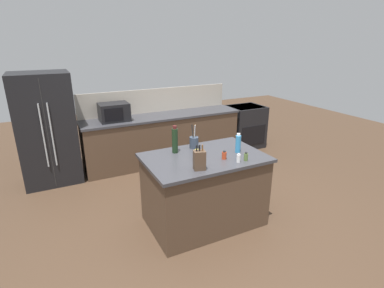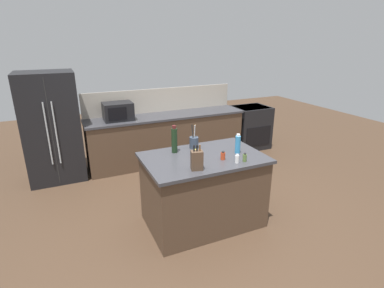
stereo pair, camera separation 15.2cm
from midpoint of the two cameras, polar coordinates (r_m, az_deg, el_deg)
The scene contains 15 objects.
ground_plane at distance 4.16m, azimuth 3.13°, elevation -14.47°, with size 14.00×14.00×0.00m, color #473323.
back_counter_run at distance 5.89m, azimuth -4.00°, elevation 1.13°, with size 3.06×0.66×0.94m.
wall_backsplash at distance 6.00m, azimuth -5.22°, elevation 8.35°, with size 3.02×0.03×0.46m, color #B2A899.
kitchen_island at distance 3.92m, azimuth 3.25°, elevation -8.74°, with size 1.49×0.97×0.94m.
refrigerator at distance 5.49m, azimuth -24.42°, elevation 2.86°, with size 0.88×0.75×1.83m.
range_oven at distance 6.78m, azimuth 11.66°, elevation 3.21°, with size 0.76×0.65×0.92m.
microwave at distance 5.48m, azimuth -13.15°, elevation 6.08°, with size 0.51×0.39×0.32m.
knife_block at distance 3.31m, azimuth 2.25°, elevation -3.09°, with size 0.15×0.13×0.29m.
utensil_crock at distance 3.98m, azimuth 1.46°, elevation 0.38°, with size 0.12×0.12×0.32m.
wine_bottle at distance 3.79m, azimuth -2.24°, elevation 0.78°, with size 0.08×0.08×0.36m.
spice_jar_oregano at distance 3.62m, azimuth 11.20°, elevation -2.57°, with size 0.05×0.05×0.11m.
honey_jar at distance 3.61m, azimuth 1.87°, elevation -2.05°, with size 0.08×0.08×0.12m.
spice_jar_paprika at distance 3.63m, azimuth 7.11°, elevation -2.24°, with size 0.06×0.06×0.10m.
dish_soap_bottle at distance 3.84m, azimuth 9.84°, elevation -0.03°, with size 0.07×0.07×0.25m.
salt_shaker at distance 3.56m, azimuth 9.79°, elevation -2.81°, with size 0.05×0.05×0.11m.
Camera 2 is at (-1.55, -3.08, 2.33)m, focal length 28.00 mm.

